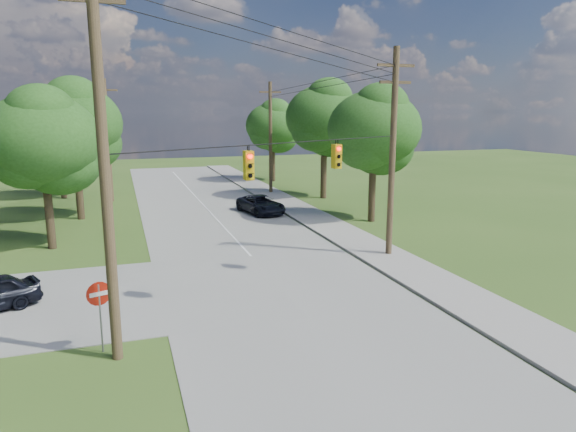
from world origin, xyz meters
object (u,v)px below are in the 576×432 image
object	(u,v)px
do_not_enter_sign	(99,301)
pole_north_w	(108,140)
pole_sw	(103,154)
car_main_north	(261,204)
pole_ne	(393,151)
pole_north_e	(270,137)

from	to	relation	value
do_not_enter_sign	pole_north_w	bearing A→B (deg)	70.94
pole_sw	car_main_north	xyz separation A→B (m)	(10.10, 20.58, -5.54)
pole_ne	car_main_north	bearing A→B (deg)	104.68
car_main_north	pole_sw	bearing A→B (deg)	-128.10
pole_ne	pole_north_e	size ratio (longest dim) A/B	1.05
pole_sw	pole_ne	bearing A→B (deg)	29.38
pole_ne	pole_north_e	world-z (taller)	pole_ne
do_not_enter_sign	pole_sw	bearing A→B (deg)	-72.80
pole_ne	pole_north_w	bearing A→B (deg)	122.29
car_main_north	do_not_enter_sign	size ratio (longest dim) A/B	2.05
pole_sw	do_not_enter_sign	size ratio (longest dim) A/B	5.22
pole_sw	pole_north_e	world-z (taller)	pole_sw
pole_north_e	do_not_enter_sign	xyz separation A→B (m)	(-13.94, -29.00, -3.45)
pole_north_w	car_main_north	xyz separation A→B (m)	(10.50, -9.02, -4.45)
pole_north_e	do_not_enter_sign	bearing A→B (deg)	-115.67
pole_sw	pole_north_w	distance (m)	29.62
pole_ne	pole_north_w	world-z (taller)	pole_ne
car_main_north	pole_north_e	bearing A→B (deg)	57.40
pole_north_w	do_not_enter_sign	distance (m)	29.21
do_not_enter_sign	pole_north_e	bearing A→B (deg)	45.35
pole_ne	do_not_enter_sign	distance (m)	16.05
pole_north_e	pole_ne	bearing A→B (deg)	-90.00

